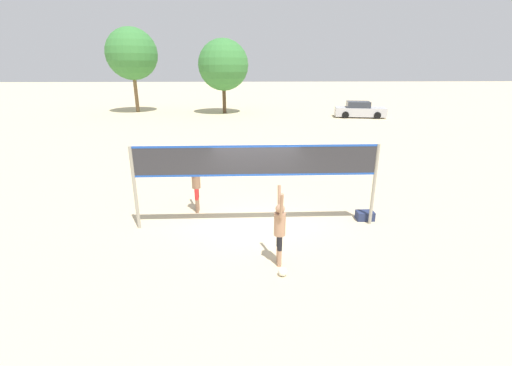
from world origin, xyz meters
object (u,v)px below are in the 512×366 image
Objects in this scene: volleyball_net at (256,167)px; tree_right_cluster at (132,54)px; player_blocker at (196,181)px; gear_bag at (365,215)px; player_spiker at (280,226)px; tree_left_cluster at (223,65)px; parked_car_near at (360,110)px; volleyball at (283,272)px.

tree_right_cluster reaches higher than volleyball_net.
player_blocker is 5.60m from gear_bag.
gear_bag is at bearing 80.93° from player_blocker.
volleyball_net is 13.20× the size of gear_bag.
player_spiker is 0.24× the size of tree_right_cluster.
tree_left_cluster is (-2.19, 26.72, 2.88)m from volleyball_net.
parked_car_near is at bearing -22.31° from player_spiker.
tree_right_cluster is at bearing -160.37° from player_blocker.
tree_left_cluster is at bearing -7.94° from tree_right_cluster.
parked_car_near is (7.35, 22.82, 0.53)m from gear_bag.
gear_bag is at bearing -50.78° from player_spiker.
tree_right_cluster is (-9.32, 1.30, 1.06)m from tree_left_cluster.
volleyball_net is 25.58m from parked_car_near.
volleyball is 33.48m from tree_right_cluster.
player_blocker is at bearing -110.15° from parked_car_near.
player_blocker is at bearing -70.37° from tree_right_cluster.
gear_bag is 0.11× the size of parked_car_near.
volleyball is at bearing -79.05° from volleyball_net.
gear_bag is at bearing -77.81° from tree_left_cluster.
gear_bag is 0.07× the size of tree_right_cluster.
tree_left_cluster is (-0.26, 25.55, 3.66)m from player_blocker.
player_spiker reaches higher than gear_bag.
volleyball_net is at bearing 58.82° from player_blocker.
volleyball is at bearing 32.43° from player_blocker.
volleyball_net is 33.97× the size of volleyball.
gear_bag is at bearing 4.88° from volleyball_net.
player_blocker is 25.81m from tree_left_cluster.
volleyball is 29.90m from tree_left_cluster.
volleyball is at bearing -135.00° from gear_bag.
parked_car_near is at bearing 72.15° from gear_bag.
player_blocker is 4.68m from volleyball.
volleyball_net is 3.45× the size of player_blocker.
player_blocker reaches higher than parked_car_near.
tree_right_cluster is (-22.37, 4.90, 5.15)m from parked_car_near.
volleyball_net is at bearing -85.31° from tree_left_cluster.
player_blocker is 25.41m from parked_car_near.
tree_left_cluster reaches higher than volleyball.
volleyball is at bearing -68.61° from tree_right_cluster.
player_spiker is 1.07m from volleyball.
tree_left_cluster reaches higher than parked_car_near.
tree_left_cluster is at bearing 95.27° from volleyball.
tree_left_cluster reaches higher than player_spiker.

